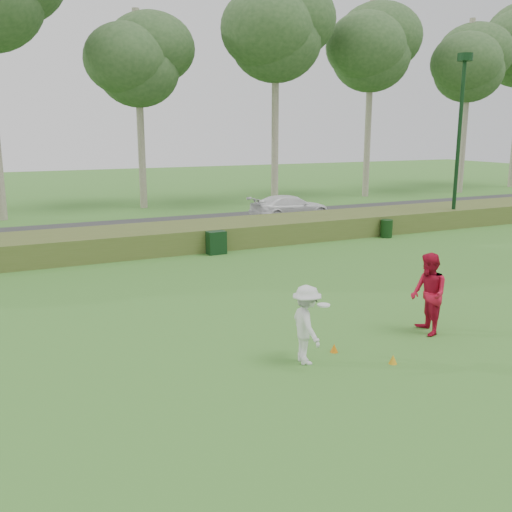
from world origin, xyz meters
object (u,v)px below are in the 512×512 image
lamp_post (461,111)px  player_red (429,294)px  trash_bin (386,229)px  car_right (290,207)px  cone_orange (334,348)px  utility_cabinet (216,243)px  player_white (307,325)px  cone_yellow (393,359)px

lamp_post → player_red: bearing=-135.9°
lamp_post → trash_bin: (-4.62, -0.76, -5.19)m
player_red → car_right: player_red is taller
cone_orange → utility_cabinet: bearing=82.9°
player_white → car_right: bearing=-19.7°
lamp_post → car_right: 9.54m
lamp_post → cone_orange: lamp_post is taller
lamp_post → cone_yellow: lamp_post is taller
cone_orange → cone_yellow: cone_yellow is taller
cone_yellow → utility_cabinet: utility_cabinet is taller
player_white → trash_bin: player_white is taller
player_red → cone_yellow: bearing=-41.7°
utility_cabinet → player_white: bearing=-104.4°
lamp_post → player_white: lamp_post is taller
lamp_post → utility_cabinet: bearing=-176.6°
lamp_post → cone_orange: (-14.07, -11.17, -5.50)m
cone_yellow → utility_cabinet: 11.48m
player_white → player_red: bearing=-77.4°
player_white → car_right: size_ratio=0.38×
cone_yellow → car_right: 18.91m
trash_bin → car_right: (-1.62, 6.07, 0.30)m
cone_yellow → car_right: bearing=68.0°
player_white → player_red: (3.47, 0.29, 0.14)m
cone_yellow → trash_bin: bearing=52.8°
cone_yellow → trash_bin: trash_bin is taller
player_white → player_red: player_red is taller
lamp_post → car_right: bearing=139.6°
player_white → cone_yellow: (1.60, -0.82, -0.73)m
trash_bin → car_right: bearing=104.9°
car_right → player_red: bearing=159.9°
cone_yellow → cone_orange: bearing=126.0°
player_red → car_right: (5.21, 16.42, -0.27)m
cone_yellow → player_red: bearing=30.9°
lamp_post → trash_bin: lamp_post is taller
utility_cabinet → car_right: size_ratio=0.20×
lamp_post → player_red: lamp_post is taller
player_red → lamp_post: bearing=151.5°
player_white → cone_yellow: bearing=-109.3°
player_red → utility_cabinet: (-1.32, 10.35, -0.53)m
lamp_post → player_red: size_ratio=4.20×
utility_cabinet → car_right: 8.92m
cone_orange → car_right: car_right is taller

